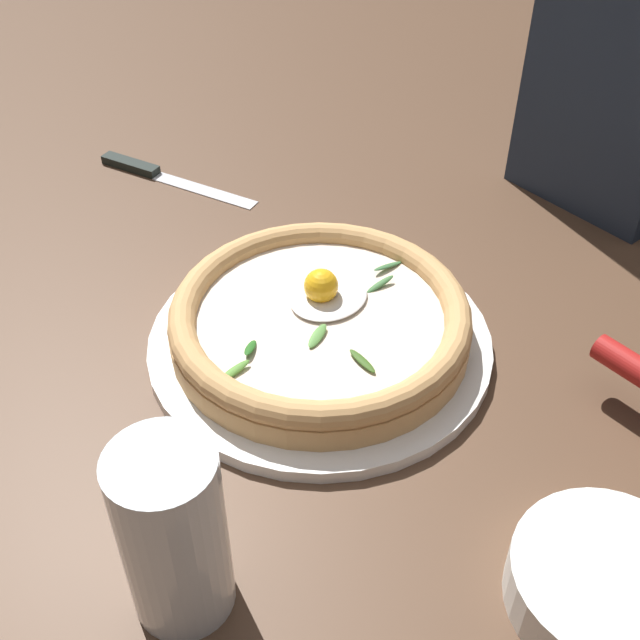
# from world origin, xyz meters

# --- Properties ---
(ground_plane) EXTENTS (2.40, 2.40, 0.03)m
(ground_plane) POSITION_xyz_m (0.00, 0.00, -0.01)
(ground_plane) COLOR brown
(ground_plane) RESTS_ON ground
(pizza_plate) EXTENTS (0.30, 0.30, 0.01)m
(pizza_plate) POSITION_xyz_m (0.03, 0.04, 0.01)
(pizza_plate) COLOR white
(pizza_plate) RESTS_ON ground
(pizza) EXTENTS (0.26, 0.26, 0.06)m
(pizza) POSITION_xyz_m (0.03, 0.04, 0.03)
(pizza) COLOR tan
(pizza) RESTS_ON pizza_plate
(side_bowl) EXTENTS (0.13, 0.13, 0.04)m
(side_bowl) POSITION_xyz_m (0.07, 0.34, 0.02)
(side_bowl) COLOR white
(side_bowl) RESTS_ON ground
(table_knife) EXTENTS (0.07, 0.21, 0.01)m
(table_knife) POSITION_xyz_m (-0.05, -0.31, 0.00)
(table_knife) COLOR silver
(table_knife) RESTS_ON ground
(drinking_glass) EXTENTS (0.07, 0.07, 0.14)m
(drinking_glass) POSITION_xyz_m (0.26, 0.15, 0.06)
(drinking_glass) COLOR silver
(drinking_glass) RESTS_ON ground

